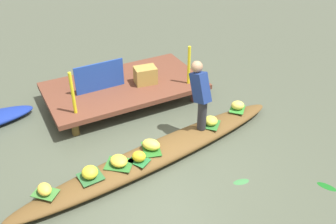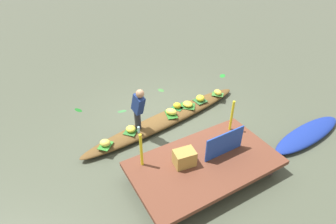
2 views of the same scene
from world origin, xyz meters
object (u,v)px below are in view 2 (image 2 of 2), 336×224
(moored_boat, at_px, (308,134))
(banana_bunch_4, at_px, (218,92))
(vendor_boat, at_px, (167,119))
(vendor_person, at_px, (138,107))
(banana_bunch_0, at_px, (177,106))
(banana_bunch_2, at_px, (171,112))
(produce_crate, at_px, (184,158))
(market_banner, at_px, (225,144))
(banana_bunch_1, at_px, (131,129))
(water_bottle, at_px, (139,130))
(banana_bunch_5, at_px, (200,98))
(banana_bunch_3, at_px, (188,104))
(banana_bunch_6, at_px, (105,143))

(moored_boat, relative_size, banana_bunch_4, 10.15)
(vendor_boat, bearing_deg, vendor_person, 4.65)
(banana_bunch_0, xyz_separation_m, banana_bunch_2, (0.30, 0.18, 0.00))
(moored_boat, height_order, produce_crate, produce_crate)
(market_banner, relative_size, produce_crate, 2.29)
(banana_bunch_1, bearing_deg, produce_crate, 105.28)
(water_bottle, height_order, produce_crate, produce_crate)
(vendor_boat, xyz_separation_m, moored_boat, (-2.81, 2.39, -0.01))
(moored_boat, xyz_separation_m, produce_crate, (3.49, -0.49, 0.45))
(banana_bunch_1, relative_size, banana_bunch_4, 1.00)
(banana_bunch_1, xyz_separation_m, banana_bunch_2, (-1.26, -0.13, 0.01))
(moored_boat, xyz_separation_m, banana_bunch_5, (1.60, -2.54, 0.22))
(banana_bunch_2, height_order, market_banner, market_banner)
(banana_bunch_1, bearing_deg, banana_bunch_5, -172.66)
(banana_bunch_3, xyz_separation_m, produce_crate, (1.40, 1.99, 0.24))
(banana_bunch_1, relative_size, banana_bunch_5, 0.97)
(banana_bunch_4, bearing_deg, banana_bunch_3, 4.22)
(vendor_boat, relative_size, produce_crate, 11.70)
(vendor_boat, xyz_separation_m, banana_bunch_1, (1.15, 0.16, 0.20))
(banana_bunch_1, height_order, vendor_person, vendor_person)
(market_banner, bearing_deg, banana_bunch_2, -86.95)
(market_banner, bearing_deg, banana_bunch_0, -95.02)
(banana_bunch_5, distance_m, water_bottle, 2.26)
(vendor_boat, distance_m, banana_bunch_1, 1.18)
(banana_bunch_4, relative_size, vendor_person, 0.20)
(vendor_person, bearing_deg, banana_bunch_4, -172.23)
(vendor_boat, relative_size, banana_bunch_0, 23.38)
(banana_bunch_5, bearing_deg, banana_bunch_6, 9.02)
(water_bottle, relative_size, market_banner, 0.18)
(vendor_person, relative_size, market_banner, 1.23)
(vendor_person, bearing_deg, banana_bunch_5, -170.47)
(banana_bunch_2, distance_m, produce_crate, 2.05)
(moored_boat, height_order, banana_bunch_5, banana_bunch_5)
(vendor_boat, height_order, banana_bunch_5, banana_bunch_5)
(banana_bunch_6, bearing_deg, water_bottle, -177.24)
(vendor_boat, xyz_separation_m, banana_bunch_2, (-0.11, 0.02, 0.21))
(vendor_boat, height_order, banana_bunch_0, banana_bunch_0)
(vendor_person, bearing_deg, banana_bunch_2, -169.75)
(banana_bunch_0, height_order, produce_crate, produce_crate)
(vendor_boat, distance_m, moored_boat, 3.69)
(vendor_boat, xyz_separation_m, banana_bunch_5, (-1.21, -0.15, 0.21))
(banana_bunch_3, relative_size, market_banner, 0.29)
(banana_bunch_4, height_order, market_banner, market_banner)
(vendor_boat, xyz_separation_m, vendor_person, (0.93, 0.21, 0.82))
(banana_bunch_1, height_order, banana_bunch_2, banana_bunch_2)
(banana_bunch_6, distance_m, market_banner, 2.77)
(banana_bunch_3, xyz_separation_m, banana_bunch_6, (2.62, 0.43, 0.01))
(banana_bunch_2, bearing_deg, banana_bunch_4, -173.69)
(banana_bunch_6, bearing_deg, banana_bunch_5, -170.98)
(banana_bunch_2, height_order, produce_crate, produce_crate)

